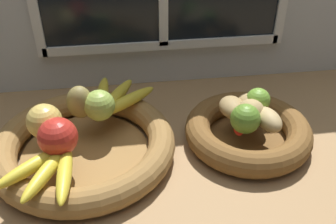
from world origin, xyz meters
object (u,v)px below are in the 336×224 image
(potato_oblong, at_px, (232,107))
(pear_brown, at_px, (80,102))
(apple_golden_left, at_px, (44,121))
(potato_back, at_px, (253,102))
(potato_small, at_px, (268,119))
(apple_green_back, at_px, (99,105))
(potato_large, at_px, (251,111))
(banana_bunch_front, at_px, (49,169))
(fruit_bowl_left, at_px, (84,145))
(fruit_bowl_right, at_px, (248,131))
(chili_pepper, at_px, (254,121))
(banana_bunch_back, at_px, (114,99))
(lime_near, at_px, (245,119))
(lime_far, at_px, (258,100))
(apple_red_front, at_px, (58,137))

(potato_oblong, bearing_deg, pear_brown, 173.25)
(apple_golden_left, relative_size, potato_back, 1.01)
(apple_golden_left, bearing_deg, potato_small, -4.29)
(apple_golden_left, relative_size, potato_oblong, 0.96)
(apple_green_back, xyz_separation_m, pear_brown, (-0.04, 0.01, 0.00))
(potato_large, distance_m, potato_small, 0.04)
(banana_bunch_front, bearing_deg, potato_large, 15.39)
(pear_brown, height_order, potato_oblong, pear_brown)
(fruit_bowl_left, xyz_separation_m, fruit_bowl_right, (0.37, 0.00, 0.00))
(potato_large, relative_size, chili_pepper, 0.57)
(banana_bunch_back, relative_size, lime_near, 2.83)
(fruit_bowl_right, relative_size, apple_green_back, 4.12)
(banana_bunch_back, height_order, chili_pepper, banana_bunch_back)
(banana_bunch_back, distance_m, potato_large, 0.32)
(potato_large, bearing_deg, fruit_bowl_right, 0.00)
(potato_large, bearing_deg, lime_far, 52.13)
(potato_oblong, bearing_deg, chili_pepper, -51.14)
(apple_red_front, bearing_deg, apple_green_back, 54.00)
(apple_green_back, bearing_deg, potato_back, -1.99)
(fruit_bowl_left, distance_m, apple_golden_left, 0.10)
(fruit_bowl_left, bearing_deg, chili_pepper, -2.88)
(fruit_bowl_left, bearing_deg, potato_large, 0.00)
(pear_brown, bearing_deg, fruit_bowl_right, -10.08)
(banana_bunch_back, bearing_deg, lime_near, -28.07)
(banana_bunch_front, height_order, potato_oblong, potato_oblong)
(fruit_bowl_right, xyz_separation_m, lime_near, (-0.02, -0.04, 0.06))
(potato_large, bearing_deg, apple_green_back, 170.84)
(potato_small, bearing_deg, fruit_bowl_left, 175.71)
(apple_green_back, relative_size, potato_oblong, 0.90)
(potato_oblong, relative_size, potato_back, 1.05)
(potato_oblong, xyz_separation_m, chili_pepper, (0.04, -0.04, -0.01))
(apple_green_back, bearing_deg, potato_oblong, -5.22)
(apple_golden_left, relative_size, banana_bunch_front, 0.43)
(potato_large, height_order, potato_oblong, potato_large)
(apple_golden_left, xyz_separation_m, lime_far, (0.47, 0.03, -0.01))
(apple_green_back, relative_size, pear_brown, 0.90)
(apple_red_front, xyz_separation_m, pear_brown, (0.04, 0.12, -0.00))
(potato_large, bearing_deg, banana_bunch_back, 159.78)
(lime_far, relative_size, chili_pepper, 0.53)
(fruit_bowl_right, xyz_separation_m, potato_oblong, (-0.03, 0.03, 0.05))
(lime_near, bearing_deg, lime_far, 54.16)
(chili_pepper, bearing_deg, banana_bunch_back, 122.74)
(fruit_bowl_right, bearing_deg, fruit_bowl_left, -180.00)
(lime_far, bearing_deg, apple_golden_left, -176.27)
(apple_red_front, distance_m, lime_near, 0.39)
(apple_red_front, relative_size, lime_far, 1.40)
(apple_red_front, distance_m, potato_back, 0.44)
(potato_small, bearing_deg, potato_large, 135.00)
(banana_bunch_front, bearing_deg, pear_brown, 74.21)
(pear_brown, height_order, potato_back, pear_brown)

